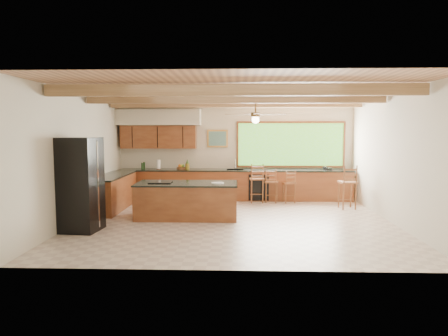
{
  "coord_description": "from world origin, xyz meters",
  "views": [
    {
      "loc": [
        0.08,
        -9.11,
        2.13
      ],
      "look_at": [
        -0.26,
        0.8,
        1.17
      ],
      "focal_mm": 32.0,
      "sensor_mm": 36.0,
      "label": 1
    }
  ],
  "objects": [
    {
      "name": "refrigerator",
      "position": [
        -3.22,
        -0.96,
        0.98
      ],
      "size": [
        0.84,
        0.82,
        1.97
      ],
      "rotation": [
        0.0,
        0.0,
        -0.1
      ],
      "color": "black",
      "rests_on": "ground"
    },
    {
      "name": "ground",
      "position": [
        0.0,
        0.0,
        0.0
      ],
      "size": [
        7.2,
        7.2,
        0.0
      ],
      "primitive_type": "plane",
      "color": "beige",
      "rests_on": "ground"
    },
    {
      "name": "room_shell",
      "position": [
        -0.17,
        0.65,
        2.21
      ],
      "size": [
        7.27,
        6.54,
        3.02
      ],
      "color": "beige",
      "rests_on": "ground"
    },
    {
      "name": "bar_stool_d",
      "position": [
        3.03,
        1.54,
        0.7
      ],
      "size": [
        0.47,
        0.47,
        1.19
      ],
      "rotation": [
        0.0,
        0.0,
        0.11
      ],
      "color": "brown",
      "rests_on": "ground"
    },
    {
      "name": "island",
      "position": [
        -1.14,
        0.39,
        0.43
      ],
      "size": [
        2.44,
        1.15,
        0.87
      ],
      "rotation": [
        0.0,
        0.0,
        0.0
      ],
      "color": "brown",
      "rests_on": "ground"
    },
    {
      "name": "bar_stool_b",
      "position": [
        1.57,
        2.4,
        0.56
      ],
      "size": [
        0.4,
        0.4,
        0.95
      ],
      "rotation": [
        0.0,
        0.0,
        0.19
      ],
      "color": "brown",
      "rests_on": "ground"
    },
    {
      "name": "bar_stool_a",
      "position": [
        0.63,
        2.39,
        0.68
      ],
      "size": [
        0.43,
        0.43,
        1.15
      ],
      "rotation": [
        0.0,
        0.0,
        0.04
      ],
      "color": "brown",
      "rests_on": "ground"
    },
    {
      "name": "bar_stool_c",
      "position": [
        1.07,
        2.4,
        0.6
      ],
      "size": [
        0.43,
        0.43,
        1.01
      ],
      "rotation": [
        0.0,
        0.0,
        -0.23
      ],
      "color": "brown",
      "rests_on": "ground"
    },
    {
      "name": "counter_run",
      "position": [
        -0.82,
        2.52,
        0.46
      ],
      "size": [
        7.12,
        3.1,
        1.23
      ],
      "color": "brown",
      "rests_on": "ground"
    }
  ]
}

